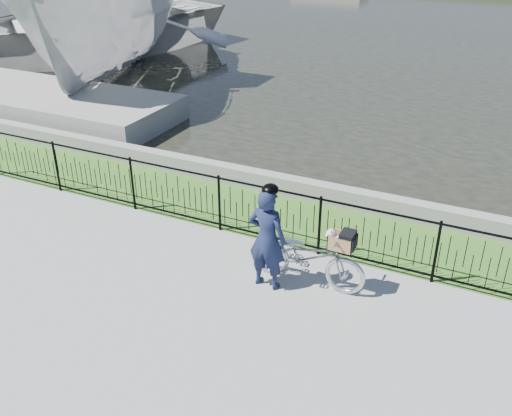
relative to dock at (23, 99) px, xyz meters
The scene contains 10 objects.
ground 11.42m from the dock, 28.81° to the right, with size 120.00×120.00×0.00m, color gray.
grass_strip 10.42m from the dock, 16.17° to the right, with size 60.00×2.00×0.01m, color #37651F.
water 29.26m from the dock, 70.02° to the left, with size 120.00×120.00×0.00m, color black.
quay_wall 10.18m from the dock, 10.76° to the right, with size 60.00×0.30×0.40m, color gray.
fence 10.74m from the dock, 21.31° to the right, with size 14.00×0.06×1.15m, color black, non-canonical shape.
dock is the anchor object (origin of this frame).
bicycle_rig 12.14m from the dock, 23.35° to the right, with size 1.96×0.68×1.13m.
cyclist 11.77m from the dock, 26.02° to the right, with size 0.65×0.44×1.82m.
boat_near 4.01m from the dock, 79.60° to the left, with size 7.69×11.58×5.99m.
boat_far 7.56m from the dock, 115.17° to the left, with size 12.41×14.48×2.53m.
Camera 1 is at (3.74, -6.70, 5.51)m, focal length 40.00 mm.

